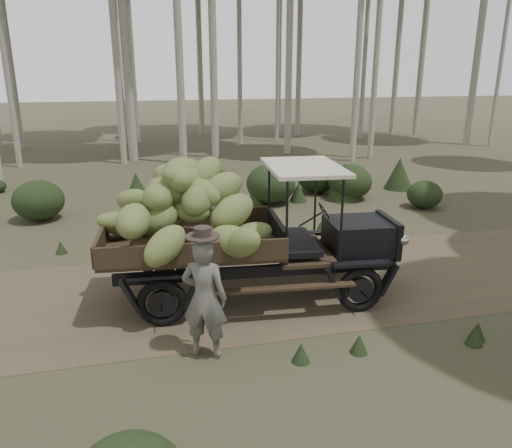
% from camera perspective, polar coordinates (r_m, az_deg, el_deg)
% --- Properties ---
extents(ground, '(120.00, 120.00, 0.00)m').
position_cam_1_polar(ground, '(9.97, 6.52, -6.63)').
color(ground, '#473D2B').
rests_on(ground, ground).
extents(dirt_track, '(70.00, 4.00, 0.01)m').
position_cam_1_polar(dirt_track, '(9.96, 6.53, -6.61)').
color(dirt_track, brown).
rests_on(dirt_track, ground).
extents(banana_truck, '(5.52, 2.76, 2.70)m').
position_cam_1_polar(banana_truck, '(8.63, -4.90, 0.80)').
color(banana_truck, black).
rests_on(banana_truck, ground).
extents(farmer, '(0.78, 0.67, 1.97)m').
position_cam_1_polar(farmer, '(7.19, -5.91, -8.28)').
color(farmer, '#585751').
rests_on(farmer, ground).
extents(undergrowth, '(25.21, 22.09, 1.36)m').
position_cam_1_polar(undergrowth, '(9.80, 0.23, -3.47)').
color(undergrowth, '#233319').
rests_on(undergrowth, ground).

